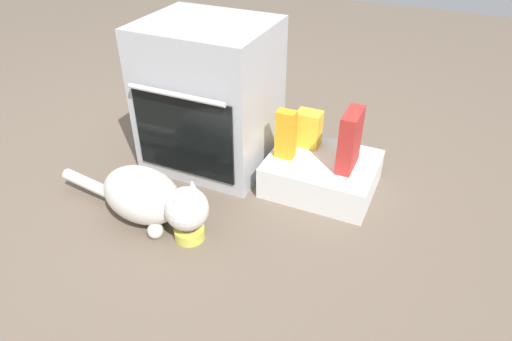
{
  "coord_description": "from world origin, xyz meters",
  "views": [
    {
      "loc": [
        1.04,
        -1.45,
        1.34
      ],
      "look_at": [
        0.38,
        0.01,
        0.25
      ],
      "focal_mm": 32.04,
      "sensor_mm": 36.0,
      "label": 1
    }
  ],
  "objects_px": {
    "pantry_cabinet": "(321,174)",
    "snack_bag": "(308,129)",
    "oven": "(210,97)",
    "food_bowl": "(189,232)",
    "cereal_box": "(350,140)",
    "juice_carton": "(286,135)",
    "cat": "(150,198)"
  },
  "relations": [
    {
      "from": "pantry_cabinet",
      "to": "cat",
      "type": "xyz_separation_m",
      "value": [
        -0.6,
        -0.57,
        0.06
      ]
    },
    {
      "from": "oven",
      "to": "snack_bag",
      "type": "bearing_deg",
      "value": 10.45
    },
    {
      "from": "snack_bag",
      "to": "food_bowl",
      "type": "bearing_deg",
      "value": -112.5
    },
    {
      "from": "food_bowl",
      "to": "juice_carton",
      "type": "height_order",
      "value": "juice_carton"
    },
    {
      "from": "cat",
      "to": "pantry_cabinet",
      "type": "bearing_deg",
      "value": 48.53
    },
    {
      "from": "juice_carton",
      "to": "snack_bag",
      "type": "relative_size",
      "value": 1.33
    },
    {
      "from": "food_bowl",
      "to": "snack_bag",
      "type": "bearing_deg",
      "value": 67.5
    },
    {
      "from": "cat",
      "to": "juice_carton",
      "type": "relative_size",
      "value": 3.42
    },
    {
      "from": "cat",
      "to": "cereal_box",
      "type": "xyz_separation_m",
      "value": [
        0.71,
        0.56,
        0.16
      ]
    },
    {
      "from": "oven",
      "to": "cat",
      "type": "distance_m",
      "value": 0.62
    },
    {
      "from": "food_bowl",
      "to": "juice_carton",
      "type": "distance_m",
      "value": 0.63
    },
    {
      "from": "oven",
      "to": "cat",
      "type": "bearing_deg",
      "value": -88.5
    },
    {
      "from": "food_bowl",
      "to": "cereal_box",
      "type": "xyz_separation_m",
      "value": [
        0.52,
        0.58,
        0.27
      ]
    },
    {
      "from": "cereal_box",
      "to": "juice_carton",
      "type": "distance_m",
      "value": 0.3
    },
    {
      "from": "oven",
      "to": "food_bowl",
      "type": "distance_m",
      "value": 0.72
    },
    {
      "from": "pantry_cabinet",
      "to": "snack_bag",
      "type": "distance_m",
      "value": 0.23
    },
    {
      "from": "cat",
      "to": "snack_bag",
      "type": "height_order",
      "value": "snack_bag"
    },
    {
      "from": "oven",
      "to": "pantry_cabinet",
      "type": "xyz_separation_m",
      "value": [
        0.61,
        -0.01,
        -0.29
      ]
    },
    {
      "from": "pantry_cabinet",
      "to": "cereal_box",
      "type": "xyz_separation_m",
      "value": [
        0.12,
        -0.01,
        0.22
      ]
    },
    {
      "from": "cat",
      "to": "juice_carton",
      "type": "distance_m",
      "value": 0.68
    },
    {
      "from": "cat",
      "to": "snack_bag",
      "type": "relative_size",
      "value": 4.56
    },
    {
      "from": "oven",
      "to": "pantry_cabinet",
      "type": "relative_size",
      "value": 1.44
    },
    {
      "from": "pantry_cabinet",
      "to": "cereal_box",
      "type": "height_order",
      "value": "cereal_box"
    },
    {
      "from": "food_bowl",
      "to": "juice_carton",
      "type": "relative_size",
      "value": 0.54
    },
    {
      "from": "pantry_cabinet",
      "to": "food_bowl",
      "type": "height_order",
      "value": "pantry_cabinet"
    },
    {
      "from": "cereal_box",
      "to": "juice_carton",
      "type": "bearing_deg",
      "value": -172.49
    },
    {
      "from": "pantry_cabinet",
      "to": "snack_bag",
      "type": "xyz_separation_m",
      "value": [
        -0.11,
        0.1,
        0.17
      ]
    },
    {
      "from": "pantry_cabinet",
      "to": "juice_carton",
      "type": "height_order",
      "value": "juice_carton"
    },
    {
      "from": "pantry_cabinet",
      "to": "food_bowl",
      "type": "distance_m",
      "value": 0.71
    },
    {
      "from": "cereal_box",
      "to": "juice_carton",
      "type": "height_order",
      "value": "cereal_box"
    },
    {
      "from": "oven",
      "to": "pantry_cabinet",
      "type": "bearing_deg",
      "value": -1.18
    },
    {
      "from": "pantry_cabinet",
      "to": "snack_bag",
      "type": "relative_size",
      "value": 2.84
    }
  ]
}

